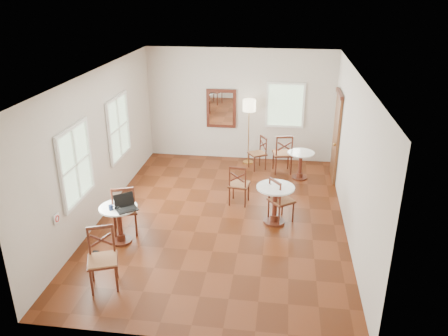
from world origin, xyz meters
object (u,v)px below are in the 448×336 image
at_px(cafe_table_back, 300,162).
at_px(chair_mid_b, 280,200).
at_px(navy_mug, 111,208).
at_px(cafe_table_near, 119,220).
at_px(power_adapter, 96,252).
at_px(water_glass, 118,209).
at_px(chair_near_a, 124,209).
at_px(chair_near_b, 103,259).
at_px(chair_back_b, 258,153).
at_px(chair_back_a, 283,153).
at_px(chair_mid_a, 239,184).
at_px(floor_lamp, 249,110).
at_px(mouse, 118,206).
at_px(cafe_table_mid, 275,200).
at_px(laptop, 126,205).

distance_m(cafe_table_back, chair_mid_b, 2.29).
distance_m(chair_mid_b, navy_mug, 3.33).
relative_size(cafe_table_near, power_adapter, 7.67).
distance_m(cafe_table_near, water_glass, 0.38).
height_order(chair_near_a, water_glass, chair_near_a).
bearing_deg(chair_mid_b, water_glass, 77.46).
bearing_deg(chair_near_b, chair_back_b, 46.97).
bearing_deg(water_glass, chair_back_b, 61.27).
xyz_separation_m(chair_back_a, navy_mug, (-3.05, -3.92, 0.27)).
bearing_deg(chair_mid_b, cafe_table_near, 74.09).
height_order(chair_mid_a, power_adapter, chair_mid_a).
height_order(floor_lamp, water_glass, floor_lamp).
height_order(cafe_table_near, chair_near_a, chair_near_a).
height_order(chair_back_a, mouse, chair_back_a).
xyz_separation_m(chair_near_b, water_glass, (-0.12, 1.14, 0.29)).
bearing_deg(cafe_table_mid, laptop, -156.43).
bearing_deg(power_adapter, cafe_table_near, 53.03).
relative_size(cafe_table_back, chair_near_a, 0.66).
xyz_separation_m(chair_near_b, laptop, (-0.03, 1.26, 0.30)).
relative_size(chair_mid_b, chair_back_a, 0.92).
distance_m(cafe_table_near, mouse, 0.30).
bearing_deg(water_glass, navy_mug, 164.45).
relative_size(chair_mid_a, chair_back_b, 1.07).
relative_size(cafe_table_back, floor_lamp, 0.40).
bearing_deg(cafe_table_back, chair_mid_a, -131.00).
relative_size(cafe_table_mid, mouse, 8.65).
relative_size(chair_mid_b, mouse, 10.19).
bearing_deg(mouse, chair_back_a, 69.27).
bearing_deg(power_adapter, cafe_table_mid, 26.22).
relative_size(cafe_table_near, mouse, 7.94).
bearing_deg(chair_near_a, chair_back_b, -143.02).
bearing_deg(floor_lamp, chair_back_a, -30.46).
height_order(cafe_table_mid, chair_near_b, chair_near_b).
height_order(chair_back_b, water_glass, chair_back_b).
height_order(chair_back_a, water_glass, chair_back_a).
xyz_separation_m(chair_mid_a, floor_lamp, (0.00, 2.45, 1.02)).
height_order(cafe_table_near, cafe_table_mid, cafe_table_mid).
xyz_separation_m(chair_near_b, chair_back_b, (2.14, 5.26, -0.07)).
height_order(cafe_table_near, mouse, mouse).
distance_m(chair_back_a, floor_lamp, 1.44).
bearing_deg(chair_mid_b, chair_back_a, -38.43).
xyz_separation_m(cafe_table_back, mouse, (-3.41, -3.45, 0.33)).
relative_size(chair_mid_b, chair_back_b, 1.10).
height_order(navy_mug, power_adapter, navy_mug).
bearing_deg(cafe_table_near, laptop, -15.37).
height_order(cafe_table_back, power_adapter, cafe_table_back).
distance_m(chair_mid_b, laptop, 3.08).
distance_m(chair_back_a, navy_mug, 4.97).
bearing_deg(chair_near_b, navy_mug, 82.30).
height_order(floor_lamp, navy_mug, floor_lamp).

